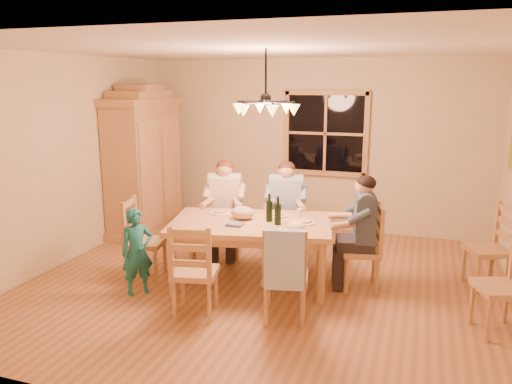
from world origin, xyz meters
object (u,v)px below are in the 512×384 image
(chair_near_left, at_px, (195,286))
(chandelier, at_px, (266,107))
(wine_bottle_a, at_px, (269,207))
(chair_near_right, at_px, (285,291))
(dining_table, at_px, (251,230))
(adult_slate_man, at_px, (363,218))
(chair_end_right, at_px, (361,263))
(chair_far_right, at_px, (286,237))
(chair_far_left, at_px, (226,235))
(adult_woman, at_px, (225,197))
(adult_plaid_man, at_px, (286,198))
(wine_bottle_b, at_px, (278,210))
(chair_spare_back, at_px, (486,262))
(chair_spare_front, at_px, (498,303))
(child, at_px, (137,252))
(armoire, at_px, (144,166))
(chair_end_left, at_px, (146,254))

(chair_near_left, bearing_deg, chandelier, 53.26)
(wine_bottle_a, bearing_deg, chair_near_right, -62.66)
(dining_table, bearing_deg, adult_slate_man, 11.98)
(chair_end_right, bearing_deg, chair_far_right, 46.64)
(chair_far_left, bearing_deg, chair_near_left, 90.00)
(adult_slate_man, bearing_deg, adult_woman, 63.43)
(adult_plaid_man, bearing_deg, adult_slate_man, 136.64)
(chair_near_left, height_order, chair_near_right, same)
(dining_table, xyz_separation_m, wine_bottle_b, (0.33, -0.02, 0.26))
(chair_end_right, height_order, chair_spare_back, same)
(adult_slate_man, distance_m, chair_spare_front, 1.61)
(child, bearing_deg, armoire, 71.79)
(chair_near_left, height_order, adult_slate_man, adult_slate_man)
(chair_end_right, xyz_separation_m, adult_plaid_man, (-1.08, 0.66, 0.54))
(chair_near_left, distance_m, adult_slate_man, 2.02)
(chandelier, xyz_separation_m, child, (-1.28, -0.70, -1.58))
(wine_bottle_b, distance_m, chair_spare_front, 2.40)
(wine_bottle_a, xyz_separation_m, wine_bottle_b, (0.13, -0.10, 0.00))
(chair_far_left, relative_size, wine_bottle_b, 3.00)
(wine_bottle_b, bearing_deg, chair_near_left, -122.98)
(chair_near_left, relative_size, chair_end_right, 1.00)
(chair_far_left, relative_size, adult_slate_man, 1.13)
(chair_far_right, bearing_deg, chandelier, 78.18)
(adult_slate_man, distance_m, child, 2.57)
(chair_end_left, distance_m, chair_spare_back, 4.01)
(chair_end_left, bearing_deg, adult_plaid_man, 117.98)
(chair_end_left, bearing_deg, chair_far_left, 136.74)
(chair_end_right, bearing_deg, armoire, 60.05)
(chair_far_right, distance_m, wine_bottle_b, 1.14)
(chair_end_right, height_order, adult_slate_man, adult_slate_man)
(armoire, xyz_separation_m, adult_woman, (1.62, -0.65, -0.22))
(child, bearing_deg, chair_spare_front, -42.17)
(chair_near_right, bearing_deg, chair_end_right, 46.74)
(chair_near_left, height_order, adult_woman, adult_woman)
(chandelier, distance_m, chair_near_left, 2.07)
(chair_near_right, bearing_deg, chair_spare_front, -1.35)
(chandelier, relative_size, child, 0.78)
(adult_slate_man, distance_m, wine_bottle_b, 0.97)
(dining_table, xyz_separation_m, child, (-1.10, -0.69, -0.17))
(chandelier, xyz_separation_m, chair_near_left, (-0.44, -0.96, -1.77))
(chair_spare_front, bearing_deg, wine_bottle_b, 61.89)
(chair_end_left, xyz_separation_m, wine_bottle_b, (1.58, 0.25, 0.62))
(chair_near_right, height_order, chair_spare_back, same)
(chair_far_right, xyz_separation_m, adult_woman, (-0.80, -0.17, 0.54))
(adult_slate_man, bearing_deg, wine_bottle_b, 95.22)
(chair_end_left, xyz_separation_m, adult_slate_man, (2.50, 0.53, 0.54))
(adult_slate_man, bearing_deg, chair_far_right, 46.64)
(dining_table, relative_size, adult_plaid_man, 2.33)
(chair_end_left, relative_size, chair_spare_front, 1.00)
(chair_end_right, bearing_deg, chair_far_left, 63.43)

